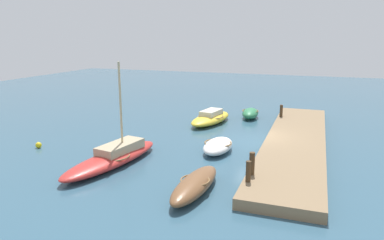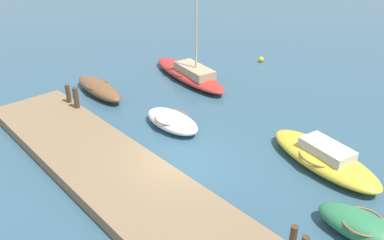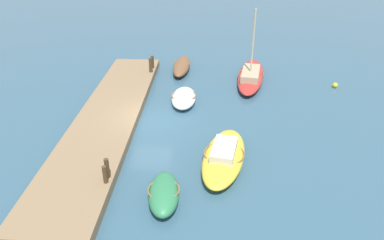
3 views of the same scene
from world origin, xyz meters
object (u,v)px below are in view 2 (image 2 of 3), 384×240
Objects in this scene: mooring_post_west at (68,94)px; marker_buoy at (261,59)px; rowboat_brown at (99,88)px; motorboat_yellow at (324,157)px; mooring_post_mid_west at (76,98)px; mooring_post_mid_east at (293,239)px; rowboat_white at (172,121)px; dinghy_green at (362,226)px; sailboat_red at (189,73)px.

mooring_post_west is 2.59× the size of marker_buoy.
rowboat_brown is 0.83× the size of motorboat_yellow.
mooring_post_mid_west is (-10.75, -5.18, 0.60)m from motorboat_yellow.
mooring_post_mid_east is 17.74m from marker_buoy.
motorboat_yellow is at bearing 25.73° from mooring_post_mid_west.
rowboat_white is 3.41× the size of mooring_post_west.
mooring_post_mid_east reaches higher than dinghy_green.
rowboat_white is 5.00m from mooring_post_mid_west.
mooring_post_west reaches higher than dinghy_green.
mooring_post_west reaches higher than rowboat_brown.
motorboat_yellow is 5.75× the size of mooring_post_west.
mooring_post_mid_west reaches higher than rowboat_white.
motorboat_yellow is at bearing 24.05° from mooring_post_west.
sailboat_red reaches higher than mooring_post_mid_east.
rowboat_brown is at bearing 171.39° from mooring_post_mid_east.
rowboat_white is 0.59× the size of motorboat_yellow.
rowboat_brown is 4.71× the size of mooring_post_mid_east.
motorboat_yellow is at bearing 16.47° from rowboat_brown.
dinghy_green is at bearing 4.40° from rowboat_brown.
mooring_post_west is 0.99× the size of mooring_post_mid_east.
rowboat_brown is 14.60m from mooring_post_mid_east.
rowboat_brown is 12.39× the size of marker_buoy.
marker_buoy is at bearing 90.44° from sailboat_red.
mooring_post_west is at bearing -151.33° from rowboat_white.
rowboat_white is 1.10× the size of dinghy_green.
mooring_post_mid_east is at bearing 0.00° from mooring_post_west.
mooring_post_mid_west is at bearing -49.38° from rowboat_brown.
sailboat_red is at bearing -98.98° from marker_buoy.
mooring_post_mid_east is (-0.87, -2.58, 0.57)m from dinghy_green.
mooring_post_west reaches higher than rowboat_white.
sailboat_red is at bearing 178.54° from motorboat_yellow.
mooring_post_mid_east is at bearing -49.00° from marker_buoy.
sailboat_red is 7.48m from mooring_post_mid_west.
mooring_post_mid_west reaches higher than mooring_post_west.
mooring_post_mid_east reaches higher than rowboat_brown.
mooring_post_west is at bearing -174.63° from dinghy_green.
mooring_post_mid_east is at bearing -5.69° from rowboat_brown.
mooring_post_mid_east reaches higher than mooring_post_west.
mooring_post_mid_east is at bearing -113.47° from dinghy_green.
rowboat_brown is 4.78× the size of mooring_post_west.
sailboat_red reaches higher than motorboat_yellow.
mooring_post_mid_west is at bearing -174.01° from dinghy_green.
motorboat_yellow is at bearing -40.36° from marker_buoy.
rowboat_white is 5.84m from rowboat_brown.
sailboat_red reaches higher than rowboat_white.
rowboat_brown is at bearing -155.80° from motorboat_yellow.
marker_buoy is at bearing 134.44° from dinghy_green.
sailboat_red is 7.54m from mooring_post_west.
sailboat_red reaches higher than marker_buoy.
dinghy_green is at bearing -10.51° from sailboat_red.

